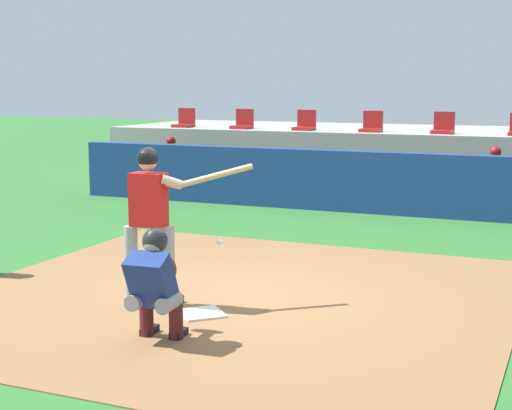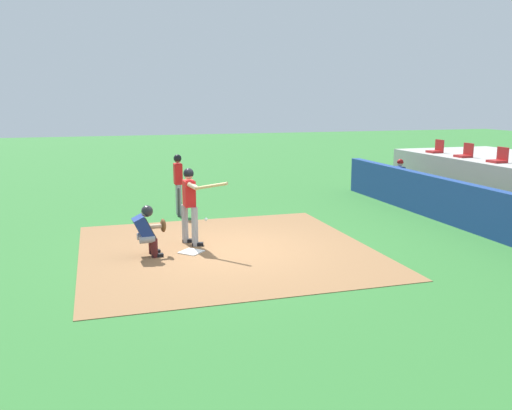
{
  "view_description": "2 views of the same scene",
  "coord_description": "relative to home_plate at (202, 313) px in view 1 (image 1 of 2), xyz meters",
  "views": [
    {
      "loc": [
        3.71,
        -7.99,
        2.49
      ],
      "look_at": [
        0.0,
        0.7,
        1.0
      ],
      "focal_mm": 53.99,
      "sensor_mm": 36.0,
      "label": 1
    },
    {
      "loc": [
        11.43,
        -2.74,
        3.36
      ],
      "look_at": [
        0.0,
        0.7,
        1.0
      ],
      "focal_mm": 37.76,
      "sensor_mm": 36.0,
      "label": 2
    }
  ],
  "objects": [
    {
      "name": "stands_platform",
      "position": [
        0.0,
        11.7,
        0.68
      ],
      "size": [
        15.0,
        4.4,
        1.4
      ],
      "primitive_type": "cube",
      "color": "#9E9E99",
      "rests_on": "ground"
    },
    {
      "name": "stadium_seat_0",
      "position": [
        -5.69,
        10.18,
        1.51
      ],
      "size": [
        0.46,
        0.46,
        0.48
      ],
      "color": "#A51E1E",
      "rests_on": "stands_platform"
    },
    {
      "name": "dugout_bench",
      "position": [
        0.0,
        8.3,
        0.2
      ],
      "size": [
        11.8,
        0.44,
        0.45
      ],
      "primitive_type": "cube",
      "color": "olive",
      "rests_on": "ground"
    },
    {
      "name": "home_plate",
      "position": [
        0.0,
        0.0,
        0.0
      ],
      "size": [
        0.62,
        0.62,
        0.02
      ],
      "primitive_type": "cube",
      "rotation": [
        0.0,
        0.0,
        0.79
      ],
      "color": "white",
      "rests_on": "dirt_infield"
    },
    {
      "name": "stadium_seat_4",
      "position": [
        0.81,
        10.18,
        1.51
      ],
      "size": [
        0.46,
        0.46,
        0.48
      ],
      "color": "#A51E1E",
      "rests_on": "stands_platform"
    },
    {
      "name": "stadium_seat_1",
      "position": [
        -4.06,
        10.18,
        1.51
      ],
      "size": [
        0.46,
        0.46,
        0.48
      ],
      "color": "#A51E1E",
      "rests_on": "stands_platform"
    },
    {
      "name": "dugout_wall",
      "position": [
        0.0,
        7.3,
        0.58
      ],
      "size": [
        13.0,
        0.3,
        1.2
      ],
      "primitive_type": "cube",
      "color": "navy",
      "rests_on": "ground"
    },
    {
      "name": "dugout_player_1",
      "position": [
        2.15,
        8.14,
        0.65
      ],
      "size": [
        0.49,
        0.7,
        1.3
      ],
      "color": "#939399",
      "rests_on": "ground"
    },
    {
      "name": "batter_at_plate",
      "position": [
        -0.67,
        0.11,
        1.01
      ],
      "size": [
        1.25,
        0.87,
        1.8
      ],
      "color": "#99999E",
      "rests_on": "ground"
    },
    {
      "name": "dirt_infield",
      "position": [
        0.0,
        0.8,
        -0.02
      ],
      "size": [
        6.4,
        6.4,
        0.01
      ],
      "primitive_type": "cube",
      "color": "olive",
      "rests_on": "ground"
    },
    {
      "name": "ground_plane",
      "position": [
        0.0,
        0.8,
        -0.02
      ],
      "size": [
        80.0,
        80.0,
        0.0
      ],
      "primitive_type": "plane",
      "color": "#2D6B2D"
    },
    {
      "name": "dugout_player_0",
      "position": [
        -5.02,
        8.14,
        0.65
      ],
      "size": [
        0.49,
        0.7,
        1.3
      ],
      "color": "#939399",
      "rests_on": "ground"
    },
    {
      "name": "catcher_crouched",
      "position": [
        -0.02,
        -0.92,
        0.58
      ],
      "size": [
        0.51,
        1.63,
        1.13
      ],
      "color": "gray",
      "rests_on": "ground"
    },
    {
      "name": "stadium_seat_2",
      "position": [
        -2.44,
        10.18,
        1.51
      ],
      "size": [
        0.46,
        0.46,
        0.48
      ],
      "color": "#A51E1E",
      "rests_on": "stands_platform"
    },
    {
      "name": "stadium_seat_3",
      "position": [
        -0.81,
        10.18,
        1.51
      ],
      "size": [
        0.46,
        0.46,
        0.48
      ],
      "color": "#A51E1E",
      "rests_on": "stands_platform"
    }
  ]
}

